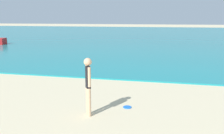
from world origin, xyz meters
The scene contains 3 objects.
water centered at (0.00, 40.88, 0.03)m, with size 160.00×60.00×0.06m, color teal.
person_standing centered at (-0.48, 6.90, 0.91)m, with size 0.23×0.32×1.60m.
frisbee centered at (0.46, 7.72, 0.01)m, with size 0.25×0.25×0.03m, color blue.
Camera 1 is at (1.59, 0.73, 2.65)m, focal length 39.93 mm.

